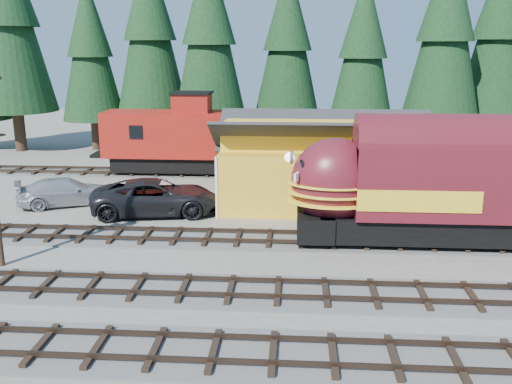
# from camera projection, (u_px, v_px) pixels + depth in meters

# --- Properties ---
(ground) EXTENTS (120.00, 120.00, 0.00)m
(ground) POSITION_uv_depth(u_px,v_px,m) (338.00, 275.00, 23.31)
(ground) COLOR #6B665B
(ground) RESTS_ON ground
(track_spur) EXTENTS (32.00, 3.20, 0.33)m
(track_spur) POSITION_uv_depth(u_px,v_px,m) (182.00, 173.00, 41.34)
(track_spur) COLOR #4C4947
(track_spur) RESTS_ON ground
(depot) EXTENTS (12.80, 7.00, 5.30)m
(depot) POSITION_uv_depth(u_px,v_px,m) (327.00, 155.00, 32.71)
(depot) COLOR gold
(depot) RESTS_ON ground
(conifer_backdrop) EXTENTS (78.35, 22.20, 16.99)m
(conifer_backdrop) POSITION_uv_depth(u_px,v_px,m) (391.00, 34.00, 44.84)
(conifer_backdrop) COLOR black
(conifer_backdrop) RESTS_ON ground
(locomotive) EXTENTS (17.21, 3.42, 4.68)m
(locomotive) POSITION_uv_depth(u_px,v_px,m) (468.00, 189.00, 26.09)
(locomotive) COLOR black
(locomotive) RESTS_ON ground
(caboose) EXTENTS (10.53, 3.05, 5.47)m
(caboose) POSITION_uv_depth(u_px,v_px,m) (179.00, 137.00, 40.69)
(caboose) COLOR black
(caboose) RESTS_ON ground
(pickup_truck_a) EXTENTS (7.46, 4.40, 1.95)m
(pickup_truck_a) POSITION_uv_depth(u_px,v_px,m) (156.00, 197.00, 31.49)
(pickup_truck_a) COLOR black
(pickup_truck_a) RESTS_ON ground
(pickup_truck_b) EXTENTS (5.93, 4.39, 1.60)m
(pickup_truck_b) POSITION_uv_depth(u_px,v_px,m) (66.00, 192.00, 33.31)
(pickup_truck_b) COLOR #9E9FA5
(pickup_truck_b) RESTS_ON ground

